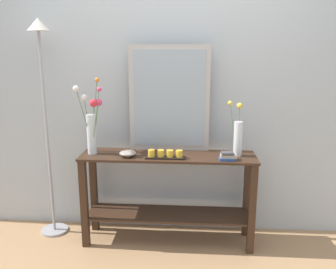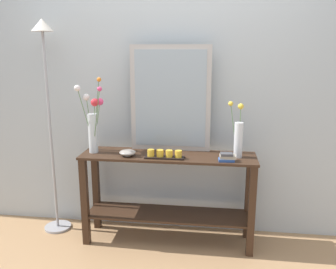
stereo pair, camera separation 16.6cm
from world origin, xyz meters
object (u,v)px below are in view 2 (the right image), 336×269
object	(u,v)px
mirror_leaning	(170,99)
vase_right	(238,136)
book_stack	(227,157)
tall_vase_left	(93,122)
decorative_bowl	(128,153)
candle_tray	(165,155)
floor_lamp	(47,93)
console_table	(168,188)

from	to	relation	value
mirror_leaning	vase_right	xyz separation A→B (m)	(0.56, -0.14, -0.27)
book_stack	tall_vase_left	bearing A→B (deg)	174.53
mirror_leaning	decorative_bowl	xyz separation A→B (m)	(-0.32, -0.23, -0.41)
vase_right	book_stack	world-z (taller)	vase_right
mirror_leaning	candle_tray	distance (m)	0.48
mirror_leaning	floor_lamp	xyz separation A→B (m)	(-1.05, -0.07, 0.04)
floor_lamp	console_table	bearing A→B (deg)	-4.30
vase_right	floor_lamp	bearing A→B (deg)	177.66
mirror_leaning	vase_right	distance (m)	0.64
decorative_bowl	floor_lamp	distance (m)	0.87
console_table	tall_vase_left	distance (m)	0.84
console_table	decorative_bowl	xyz separation A→B (m)	(-0.32, -0.08, 0.32)
candle_tray	book_stack	size ratio (longest dim) A/B	2.35
book_stack	vase_right	bearing A→B (deg)	55.16
console_table	candle_tray	xyz separation A→B (m)	(-0.02, -0.10, 0.32)
decorative_bowl	floor_lamp	xyz separation A→B (m)	(-0.73, 0.15, 0.45)
decorative_bowl	candle_tray	bearing A→B (deg)	-3.74
book_stack	mirror_leaning	bearing A→B (deg)	151.14
vase_right	decorative_bowl	world-z (taller)	vase_right
console_table	decorative_bowl	distance (m)	0.46
candle_tray	floor_lamp	distance (m)	1.14
decorative_bowl	book_stack	world-z (taller)	book_stack
console_table	mirror_leaning	world-z (taller)	mirror_leaning
mirror_leaning	candle_tray	size ratio (longest dim) A/B	2.79
decorative_bowl	book_stack	size ratio (longest dim) A/B	1.00
tall_vase_left	floor_lamp	distance (m)	0.48
vase_right	floor_lamp	size ratio (longest dim) A/B	0.24
tall_vase_left	vase_right	bearing A→B (deg)	0.88
console_table	floor_lamp	distance (m)	1.31
console_table	floor_lamp	size ratio (longest dim) A/B	0.77
mirror_leaning	console_table	bearing A→B (deg)	-89.78
book_stack	floor_lamp	world-z (taller)	floor_lamp
tall_vase_left	vase_right	distance (m)	1.20
book_stack	floor_lamp	size ratio (longest dim) A/B	0.07
mirror_leaning	candle_tray	world-z (taller)	mirror_leaning
vase_right	book_stack	xyz separation A→B (m)	(-0.09, -0.12, -0.14)
book_stack	console_table	bearing A→B (deg)	166.86
mirror_leaning	book_stack	size ratio (longest dim) A/B	6.57
console_table	candle_tray	bearing A→B (deg)	-98.92
tall_vase_left	candle_tray	size ratio (longest dim) A/B	1.95
console_table	decorative_bowl	bearing A→B (deg)	-166.79
mirror_leaning	decorative_bowl	bearing A→B (deg)	-144.72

